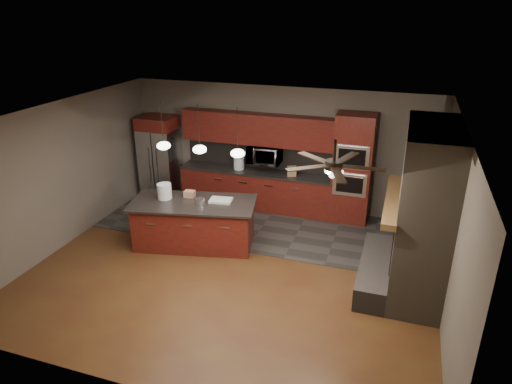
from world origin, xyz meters
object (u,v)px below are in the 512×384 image
at_px(counter_bucket, 239,163).
at_px(counter_box, 292,171).
at_px(microwave, 265,154).
at_px(white_bucket, 164,191).
at_px(refrigerator, 160,157).
at_px(paint_tray, 221,200).
at_px(oven_tower, 352,169).
at_px(kitchen_island, 194,223).
at_px(cardboard_box, 190,194).
at_px(paint_can, 200,201).

xyz_separation_m(counter_bucket, counter_box, (1.27, -0.05, -0.03)).
bearing_deg(microwave, white_bucket, -122.45).
xyz_separation_m(microwave, counter_bucket, (-0.61, -0.05, -0.26)).
height_order(refrigerator, paint_tray, refrigerator).
bearing_deg(refrigerator, oven_tower, 0.92).
bearing_deg(counter_bucket, white_bucket, -109.98).
bearing_deg(kitchen_island, microwave, 58.04).
xyz_separation_m(oven_tower, kitchen_island, (-2.75, -2.10, -0.73)).
xyz_separation_m(oven_tower, refrigerator, (-4.59, -0.07, -0.19)).
height_order(kitchen_island, counter_box, counter_box).
xyz_separation_m(white_bucket, cardboard_box, (0.43, 0.22, -0.09)).
height_order(kitchen_island, paint_tray, paint_tray).
relative_size(microwave, cardboard_box, 3.63).
relative_size(paint_can, counter_box, 0.78).
distance_m(kitchen_island, white_bucket, 0.85).
relative_size(kitchen_island, counter_bucket, 9.30).
bearing_deg(refrigerator, microwave, 2.87).
height_order(paint_can, counter_box, counter_box).
bearing_deg(counter_box, refrigerator, 158.57).
bearing_deg(oven_tower, counter_box, -178.14).
bearing_deg(counter_bucket, paint_can, -89.68).
bearing_deg(refrigerator, white_bucket, -58.57).
bearing_deg(refrigerator, paint_can, -45.57).
bearing_deg(microwave, counter_box, -8.62).
height_order(refrigerator, white_bucket, refrigerator).
height_order(microwave, paint_can, microwave).
height_order(oven_tower, counter_box, oven_tower).
xyz_separation_m(microwave, paint_tray, (-0.28, -1.95, -0.36)).
bearing_deg(kitchen_island, cardboard_box, 116.39).
bearing_deg(oven_tower, counter_bucket, 179.84).
xyz_separation_m(oven_tower, microwave, (-1.98, 0.06, 0.11)).
bearing_deg(cardboard_box, kitchen_island, -56.19).
xyz_separation_m(microwave, paint_can, (-0.59, -2.19, -0.32)).
bearing_deg(paint_can, counter_bucket, 90.32).
bearing_deg(refrigerator, paint_tray, -37.94).
relative_size(kitchen_island, white_bucket, 8.56).
bearing_deg(counter_box, counter_bucket, 155.76).
relative_size(microwave, paint_tray, 1.72).
height_order(paint_tray, cardboard_box, cardboard_box).
relative_size(refrigerator, paint_tray, 4.72).
relative_size(paint_can, cardboard_box, 0.83).
xyz_separation_m(kitchen_island, counter_bucket, (0.17, 2.11, 0.57)).
xyz_separation_m(microwave, cardboard_box, (-0.94, -1.95, -0.32)).
distance_m(refrigerator, white_bucket, 2.38).
bearing_deg(paint_tray, refrigerator, 134.28).
bearing_deg(white_bucket, paint_can, -2.22).
bearing_deg(counter_box, cardboard_box, -152.96).
relative_size(cardboard_box, counter_box, 0.94).
relative_size(white_bucket, counter_bucket, 1.09).
height_order(oven_tower, refrigerator, oven_tower).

